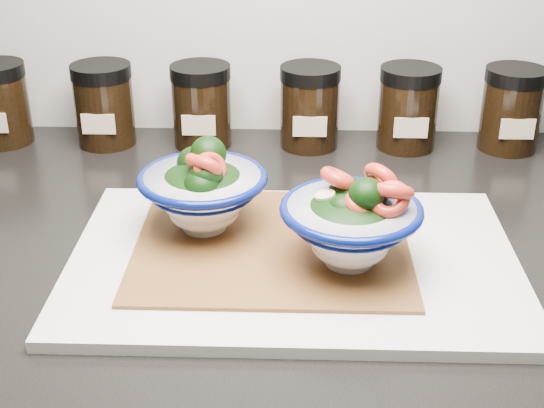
{
  "coord_description": "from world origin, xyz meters",
  "views": [
    {
      "loc": [
        0.11,
        0.71,
        1.3
      ],
      "look_at": [
        0.08,
        1.39,
        0.96
      ],
      "focal_mm": 50.0,
      "sensor_mm": 36.0,
      "label": 1
    }
  ],
  "objects_px": {
    "cutting_board": "(293,261)",
    "spice_jar_c": "(202,106)",
    "spice_jar_d": "(310,107)",
    "spice_jar_e": "(408,108)",
    "spice_jar_f": "(512,109)",
    "bowl_right": "(352,222)",
    "spice_jar_b": "(104,104)",
    "bowl_left": "(203,190)"
  },
  "relations": [
    {
      "from": "spice_jar_d",
      "to": "bowl_right",
      "type": "bearing_deg",
      "value": -83.76
    },
    {
      "from": "cutting_board",
      "to": "spice_jar_c",
      "type": "relative_size",
      "value": 3.98
    },
    {
      "from": "bowl_left",
      "to": "spice_jar_b",
      "type": "bearing_deg",
      "value": 121.74
    },
    {
      "from": "spice_jar_c",
      "to": "spice_jar_f",
      "type": "distance_m",
      "value": 0.42
    },
    {
      "from": "bowl_left",
      "to": "spice_jar_b",
      "type": "xyz_separation_m",
      "value": [
        -0.17,
        0.27,
        -0.0
      ]
    },
    {
      "from": "bowl_right",
      "to": "spice_jar_d",
      "type": "relative_size",
      "value": 1.22
    },
    {
      "from": "bowl_right",
      "to": "spice_jar_e",
      "type": "xyz_separation_m",
      "value": [
        0.1,
        0.34,
        -0.0
      ]
    },
    {
      "from": "bowl_right",
      "to": "spice_jar_e",
      "type": "relative_size",
      "value": 1.22
    },
    {
      "from": "spice_jar_b",
      "to": "spice_jar_f",
      "type": "relative_size",
      "value": 1.0
    },
    {
      "from": "spice_jar_d",
      "to": "spice_jar_e",
      "type": "bearing_deg",
      "value": 0.0
    },
    {
      "from": "spice_jar_c",
      "to": "spice_jar_e",
      "type": "height_order",
      "value": "same"
    },
    {
      "from": "spice_jar_d",
      "to": "spice_jar_f",
      "type": "distance_m",
      "value": 0.27
    },
    {
      "from": "cutting_board",
      "to": "bowl_right",
      "type": "xyz_separation_m",
      "value": [
        0.06,
        -0.02,
        0.05
      ]
    },
    {
      "from": "bowl_right",
      "to": "spice_jar_f",
      "type": "distance_m",
      "value": 0.41
    },
    {
      "from": "cutting_board",
      "to": "spice_jar_b",
      "type": "bearing_deg",
      "value": 129.31
    },
    {
      "from": "bowl_right",
      "to": "spice_jar_f",
      "type": "xyz_separation_m",
      "value": [
        0.24,
        0.34,
        -0.0
      ]
    },
    {
      "from": "cutting_board",
      "to": "bowl_left",
      "type": "relative_size",
      "value": 3.3
    },
    {
      "from": "bowl_left",
      "to": "spice_jar_c",
      "type": "relative_size",
      "value": 1.21
    },
    {
      "from": "bowl_right",
      "to": "spice_jar_e",
      "type": "height_order",
      "value": "bowl_right"
    },
    {
      "from": "spice_jar_d",
      "to": "spice_jar_b",
      "type": "bearing_deg",
      "value": 180.0
    },
    {
      "from": "bowl_left",
      "to": "spice_jar_e",
      "type": "distance_m",
      "value": 0.37
    },
    {
      "from": "spice_jar_b",
      "to": "spice_jar_e",
      "type": "bearing_deg",
      "value": 0.0
    },
    {
      "from": "cutting_board",
      "to": "spice_jar_d",
      "type": "height_order",
      "value": "spice_jar_d"
    },
    {
      "from": "spice_jar_e",
      "to": "spice_jar_d",
      "type": "bearing_deg",
      "value": 180.0
    },
    {
      "from": "spice_jar_e",
      "to": "spice_jar_f",
      "type": "distance_m",
      "value": 0.14
    },
    {
      "from": "cutting_board",
      "to": "spice_jar_d",
      "type": "bearing_deg",
      "value": 86.6
    },
    {
      "from": "bowl_left",
      "to": "spice_jar_d",
      "type": "relative_size",
      "value": 1.21
    },
    {
      "from": "cutting_board",
      "to": "spice_jar_e",
      "type": "xyz_separation_m",
      "value": [
        0.15,
        0.32,
        0.05
      ]
    },
    {
      "from": "cutting_board",
      "to": "spice_jar_f",
      "type": "bearing_deg",
      "value": 47.77
    },
    {
      "from": "spice_jar_e",
      "to": "spice_jar_f",
      "type": "xyz_separation_m",
      "value": [
        0.14,
        0.0,
        0.0
      ]
    },
    {
      "from": "spice_jar_c",
      "to": "spice_jar_e",
      "type": "xyz_separation_m",
      "value": [
        0.28,
        0.0,
        0.0
      ]
    },
    {
      "from": "spice_jar_e",
      "to": "spice_jar_f",
      "type": "bearing_deg",
      "value": 0.0
    },
    {
      "from": "bowl_left",
      "to": "bowl_right",
      "type": "height_order",
      "value": "bowl_right"
    },
    {
      "from": "bowl_left",
      "to": "bowl_right",
      "type": "distance_m",
      "value": 0.16
    },
    {
      "from": "bowl_left",
      "to": "spice_jar_f",
      "type": "bearing_deg",
      "value": 35.07
    },
    {
      "from": "bowl_left",
      "to": "bowl_right",
      "type": "xyz_separation_m",
      "value": [
        0.15,
        -0.07,
        0.0
      ]
    },
    {
      "from": "spice_jar_b",
      "to": "spice_jar_e",
      "type": "relative_size",
      "value": 1.0
    },
    {
      "from": "cutting_board",
      "to": "spice_jar_d",
      "type": "relative_size",
      "value": 3.98
    },
    {
      "from": "spice_jar_b",
      "to": "spice_jar_e",
      "type": "xyz_separation_m",
      "value": [
        0.42,
        0.0,
        0.0
      ]
    },
    {
      "from": "cutting_board",
      "to": "spice_jar_c",
      "type": "distance_m",
      "value": 0.35
    },
    {
      "from": "bowl_right",
      "to": "spice_jar_b",
      "type": "xyz_separation_m",
      "value": [
        -0.32,
        0.34,
        -0.0
      ]
    },
    {
      "from": "cutting_board",
      "to": "bowl_left",
      "type": "bearing_deg",
      "value": 152.36
    }
  ]
}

